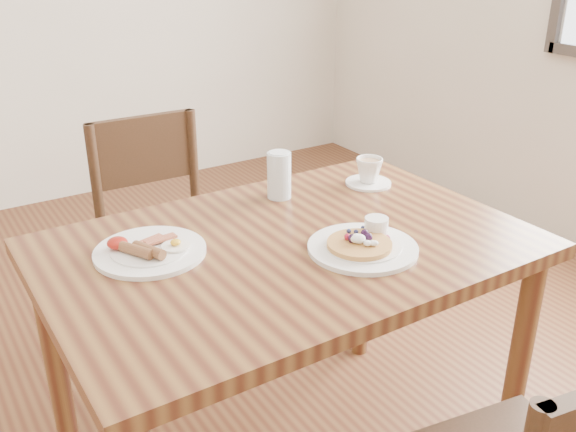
# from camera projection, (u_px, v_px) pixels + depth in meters

# --- Properties ---
(dining_table) EXTENTS (1.20, 0.80, 0.75)m
(dining_table) POSITION_uv_depth(u_px,v_px,m) (288.00, 276.00, 1.65)
(dining_table) COLOR brown
(dining_table) RESTS_ON ground
(chair_far) EXTENTS (0.43, 0.43, 0.88)m
(chair_far) POSITION_uv_depth(u_px,v_px,m) (163.00, 233.00, 2.25)
(chair_far) COLOR #392114
(chair_far) RESTS_ON ground
(pancake_plate) EXTENTS (0.27, 0.27, 0.06)m
(pancake_plate) POSITION_uv_depth(u_px,v_px,m) (363.00, 244.00, 1.56)
(pancake_plate) COLOR white
(pancake_plate) RESTS_ON dining_table
(breakfast_plate) EXTENTS (0.27, 0.27, 0.04)m
(breakfast_plate) POSITION_uv_depth(u_px,v_px,m) (148.00, 250.00, 1.54)
(breakfast_plate) COLOR white
(breakfast_plate) RESTS_ON dining_table
(teacup_saucer) EXTENTS (0.14, 0.14, 0.08)m
(teacup_saucer) POSITION_uv_depth(u_px,v_px,m) (369.00, 173.00, 1.96)
(teacup_saucer) COLOR white
(teacup_saucer) RESTS_ON dining_table
(water_glass) EXTENTS (0.07, 0.07, 0.14)m
(water_glass) POSITION_uv_depth(u_px,v_px,m) (279.00, 175.00, 1.85)
(water_glass) COLOR silver
(water_glass) RESTS_ON dining_table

